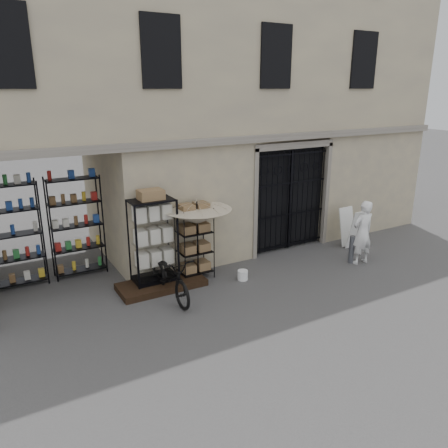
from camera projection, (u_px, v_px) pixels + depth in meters
ground at (284, 290)px, 10.08m from camera, size 80.00×80.00×0.00m
main_building at (202, 87)px, 12.05m from camera, size 14.00×4.00×9.00m
shop_recess at (51, 226)px, 9.81m from camera, size 3.00×1.70×3.00m
shop_shelving at (46, 231)px, 10.28m from camera, size 2.70×0.50×2.50m
iron_gate at (287, 198)px, 12.35m from camera, size 2.50×0.21×3.00m
step_platform at (162, 284)px, 10.20m from camera, size 2.00×0.90×0.15m
display_cabinet at (153, 245)px, 10.01m from camera, size 1.06×0.76×2.11m
wire_rack at (195, 244)px, 10.55m from camera, size 0.91×0.78×1.77m
market_umbrella at (197, 212)px, 10.24m from camera, size 1.66×1.68×2.33m
white_bucket at (243, 275)px, 10.60m from camera, size 0.29×0.29×0.24m
bicycle at (171, 297)px, 9.74m from camera, size 0.69×1.02×1.92m
steel_bollard at (352, 249)px, 11.57m from camera, size 0.18×0.18×0.75m
shopkeeper at (360, 263)px, 11.66m from camera, size 0.70×1.73×0.41m
easel_sign at (352, 228)px, 12.67m from camera, size 0.57×0.65×1.13m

